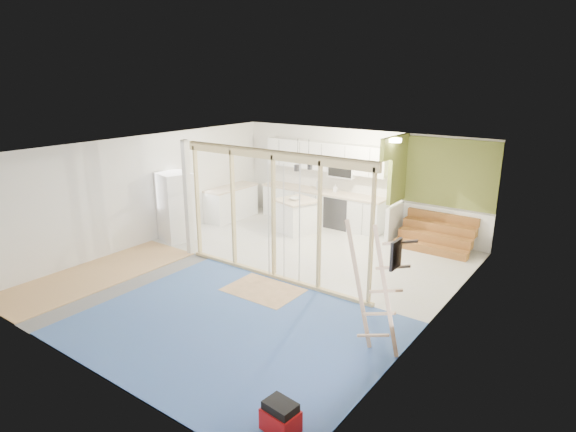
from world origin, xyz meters
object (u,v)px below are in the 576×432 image
Objects in this scene: toolbox at (281,418)px; ladder at (376,290)px; fridge at (176,207)px; island at (296,216)px.

ladder is at bearing 93.35° from toolbox.
fridge is 3.03m from island.
toolbox is at bearing -38.51° from island.
toolbox is 0.22× the size of ladder.
fridge is 6.39m from ladder.
ladder is (4.12, -3.94, 0.57)m from island.
fridge is at bearing 153.85° from toolbox.
island is (2.03, 2.21, -0.41)m from fridge.
toolbox is at bearing -17.73° from fridge.
toolbox is at bearing -109.07° from ladder.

